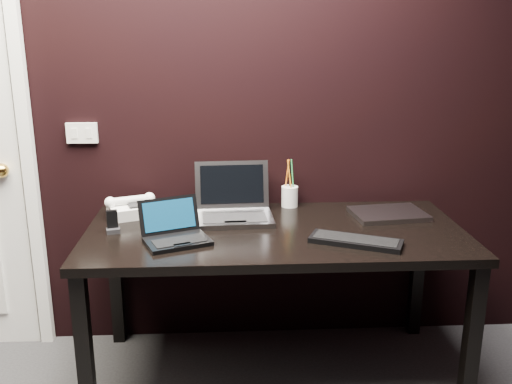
{
  "coord_description": "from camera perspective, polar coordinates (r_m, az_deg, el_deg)",
  "views": [
    {
      "loc": [
        0.08,
        -1.02,
        1.61
      ],
      "look_at": [
        0.21,
        1.35,
        0.93
      ],
      "focal_mm": 40.0,
      "sensor_mm": 36.0,
      "label": 1
    }
  ],
  "objects": [
    {
      "name": "pen_cup",
      "position": [
        2.9,
        3.39,
        -0.35
      ],
      "size": [
        0.1,
        0.1,
        0.24
      ],
      "color": "silver",
      "rests_on": "desk"
    },
    {
      "name": "closed_laptop",
      "position": [
        2.82,
        13.09,
        -2.14
      ],
      "size": [
        0.37,
        0.29,
        0.02
      ],
      "color": "#999A9F",
      "rests_on": "desk"
    },
    {
      "name": "wall_back",
      "position": [
        2.84,
        -4.83,
        9.65
      ],
      "size": [
        4.0,
        0.0,
        4.0
      ],
      "primitive_type": "plane",
      "rotation": [
        1.57,
        0.0,
        0.0
      ],
      "color": "black",
      "rests_on": "ground"
    },
    {
      "name": "wall_switch",
      "position": [
        2.93,
        -17.01,
        5.67
      ],
      "size": [
        0.15,
        0.02,
        0.1
      ],
      "color": "silver",
      "rests_on": "wall_back"
    },
    {
      "name": "desk_phone",
      "position": [
        2.81,
        -12.47,
        -1.52
      ],
      "size": [
        0.25,
        0.24,
        0.12
      ],
      "color": "white",
      "rests_on": "desk"
    },
    {
      "name": "mobile_phone",
      "position": [
        2.61,
        -14.15,
        -3.14
      ],
      "size": [
        0.07,
        0.06,
        0.1
      ],
      "color": "black",
      "rests_on": "desk"
    },
    {
      "name": "netbook",
      "position": [
        2.45,
        -8.09,
        -4.13
      ],
      "size": [
        0.33,
        0.31,
        0.17
      ],
      "color": "black",
      "rests_on": "desk"
    },
    {
      "name": "ext_keyboard",
      "position": [
        2.44,
        9.94,
        -4.84
      ],
      "size": [
        0.4,
        0.27,
        0.02
      ],
      "color": "black",
      "rests_on": "desk"
    },
    {
      "name": "desk",
      "position": [
        2.61,
        1.91,
        -5.35
      ],
      "size": [
        1.7,
        0.8,
        0.74
      ],
      "color": "black",
      "rests_on": "ground"
    },
    {
      "name": "silver_laptop",
      "position": [
        2.71,
        -2.25,
        -1.68
      ],
      "size": [
        0.37,
        0.34,
        0.25
      ],
      "color": "gray",
      "rests_on": "desk"
    }
  ]
}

